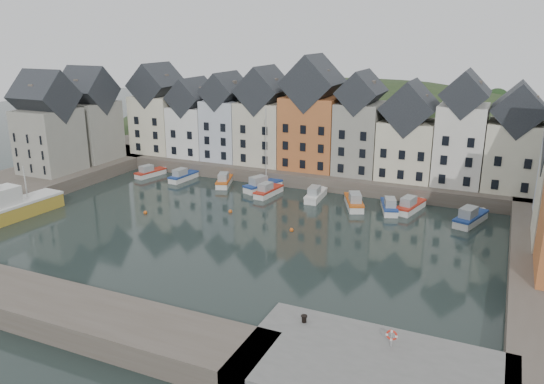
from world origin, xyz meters
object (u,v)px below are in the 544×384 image
Objects in this scene: boat_a at (150,173)px; large_vessel at (9,207)px; mooring_bollard at (304,318)px; life_ring_post at (392,336)px; boat_d at (262,185)px.

boat_a is 0.44× the size of large_vessel.
large_vessel is at bearing -85.96° from boat_a.
mooring_bollard is 6.73m from life_ring_post.
large_vessel is (-3.51, -24.42, 0.95)m from boat_a.
life_ring_post reaches higher than mooring_bollard.
boat_a is 59.77m from life_ring_post.
boat_a is 0.46× the size of boat_d.
boat_a is 24.69m from large_vessel.
boat_d is at bearing 126.62° from life_ring_post.
mooring_bollard is at bearing -10.14° from large_vessel.
mooring_bollard is at bearing 175.51° from life_ring_post.
life_ring_post is at bearing -32.19° from boat_d.
life_ring_post reaches higher than boat_a.
boat_d reaches higher than boat_a.
mooring_bollard reaches higher than boat_a.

